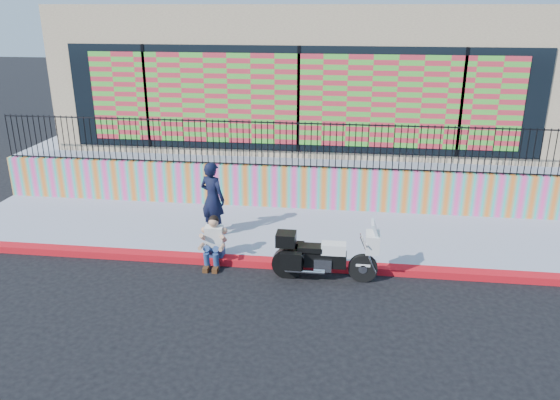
# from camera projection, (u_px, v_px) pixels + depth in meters

# --- Properties ---
(ground) EXTENTS (90.00, 90.00, 0.00)m
(ground) POSITION_uv_depth(u_px,v_px,m) (278.00, 266.00, 11.58)
(ground) COLOR black
(ground) RESTS_ON ground
(red_curb) EXTENTS (16.00, 0.30, 0.15)m
(red_curb) POSITION_uv_depth(u_px,v_px,m) (278.00, 263.00, 11.56)
(red_curb) COLOR #B70D0E
(red_curb) RESTS_ON ground
(sidewalk) EXTENTS (16.00, 3.00, 0.15)m
(sidewalk) POSITION_uv_depth(u_px,v_px,m) (287.00, 233.00, 13.09)
(sidewalk) COLOR #9299B0
(sidewalk) RESTS_ON ground
(mural_wall) EXTENTS (16.00, 0.20, 1.10)m
(mural_wall) POSITION_uv_depth(u_px,v_px,m) (294.00, 187.00, 14.38)
(mural_wall) COLOR #FF439A
(mural_wall) RESTS_ON sidewalk
(metal_fence) EXTENTS (15.80, 0.04, 1.20)m
(metal_fence) POSITION_uv_depth(u_px,v_px,m) (295.00, 145.00, 13.99)
(metal_fence) COLOR black
(metal_fence) RESTS_ON mural_wall
(elevated_platform) EXTENTS (16.00, 10.00, 1.25)m
(elevated_platform) POSITION_uv_depth(u_px,v_px,m) (309.00, 144.00, 19.16)
(elevated_platform) COLOR #9299B0
(elevated_platform) RESTS_ON ground
(storefront_building) EXTENTS (14.00, 8.06, 4.00)m
(storefront_building) POSITION_uv_depth(u_px,v_px,m) (310.00, 68.00, 18.07)
(storefront_building) COLOR tan
(storefront_building) RESTS_ON elevated_platform
(police_motorcycle) EXTENTS (2.08, 0.69, 1.30)m
(police_motorcycle) POSITION_uv_depth(u_px,v_px,m) (323.00, 254.00, 10.88)
(police_motorcycle) COLOR black
(police_motorcycle) RESTS_ON ground
(police_officer) EXTENTS (0.75, 0.64, 1.75)m
(police_officer) POSITION_uv_depth(u_px,v_px,m) (213.00, 199.00, 12.56)
(police_officer) COLOR black
(police_officer) RESTS_ON sidewalk
(seated_man) EXTENTS (0.54, 0.71, 1.06)m
(seated_man) POSITION_uv_depth(u_px,v_px,m) (213.00, 246.00, 11.47)
(seated_man) COLOR navy
(seated_man) RESTS_ON ground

